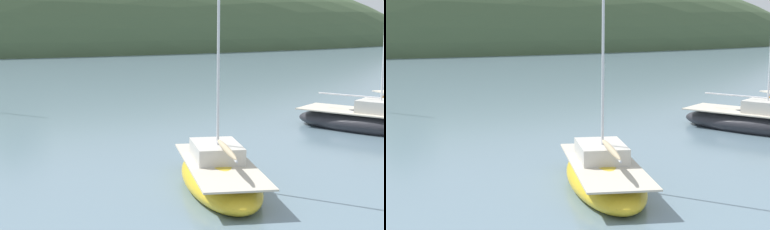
# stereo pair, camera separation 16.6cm
# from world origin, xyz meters

# --- Properties ---
(far_shoreline_hill) EXTENTS (150.00, 36.00, 31.90)m
(far_shoreline_hill) POSITION_xyz_m (-0.02, 94.08, 0.04)
(far_shoreline_hill) COLOR #425638
(far_shoreline_hill) RESTS_ON ground
(sailboat_yellow_far) EXTENTS (6.46, 8.20, 10.73)m
(sailboat_yellow_far) POSITION_xyz_m (9.28, 18.85, 0.47)
(sailboat_yellow_far) COLOR #232328
(sailboat_yellow_far) RESTS_ON ground
(sailboat_grey_yawl) EXTENTS (3.91, 7.38, 8.41)m
(sailboat_grey_yawl) POSITION_xyz_m (-1.94, 12.62, 0.42)
(sailboat_grey_yawl) COLOR gold
(sailboat_grey_yawl) RESTS_ON ground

